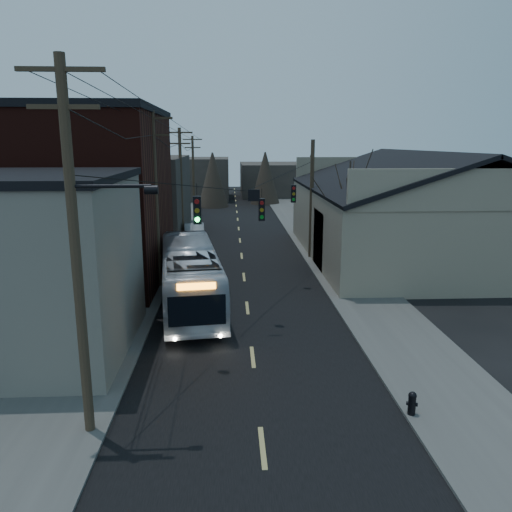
# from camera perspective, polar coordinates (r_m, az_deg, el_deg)

# --- Properties ---
(ground) EXTENTS (160.00, 160.00, 0.00)m
(ground) POSITION_cam_1_polar(r_m,az_deg,el_deg) (13.31, 1.37, -25.87)
(ground) COLOR black
(ground) RESTS_ON ground
(road_surface) EXTENTS (9.00, 110.00, 0.02)m
(road_surface) POSITION_cam_1_polar(r_m,az_deg,el_deg) (41.20, -1.79, 1.26)
(road_surface) COLOR black
(road_surface) RESTS_ON ground
(sidewalk_left) EXTENTS (4.00, 110.00, 0.12)m
(sidewalk_left) POSITION_cam_1_polar(r_m,az_deg,el_deg) (41.57, -10.78, 1.21)
(sidewalk_left) COLOR #474744
(sidewalk_left) RESTS_ON ground
(sidewalk_right) EXTENTS (4.00, 110.00, 0.12)m
(sidewalk_right) POSITION_cam_1_polar(r_m,az_deg,el_deg) (41.83, 7.15, 1.41)
(sidewalk_right) COLOR #474744
(sidewalk_right) RESTS_ON ground
(building_clapboard) EXTENTS (8.00, 8.00, 7.00)m
(building_clapboard) POSITION_cam_1_polar(r_m,az_deg,el_deg) (21.55, -25.20, -1.31)
(building_clapboard) COLOR slate
(building_clapboard) RESTS_ON ground
(building_brick) EXTENTS (10.00, 12.00, 10.00)m
(building_brick) POSITION_cam_1_polar(r_m,az_deg,el_deg) (31.87, -19.83, 6.15)
(building_brick) COLOR black
(building_brick) RESTS_ON ground
(building_left_far) EXTENTS (9.00, 14.00, 7.00)m
(building_left_far) POSITION_cam_1_polar(r_m,az_deg,el_deg) (47.39, -13.62, 6.70)
(building_left_far) COLOR #332D29
(building_left_far) RESTS_ON ground
(warehouse) EXTENTS (16.16, 20.60, 7.73)m
(warehouse) POSITION_cam_1_polar(r_m,az_deg,el_deg) (38.37, 18.20, 3.82)
(warehouse) COLOR gray
(warehouse) RESTS_ON ground
(building_far_left) EXTENTS (10.00, 12.00, 6.00)m
(building_far_left) POSITION_cam_1_polar(r_m,az_deg,el_deg) (75.71, -6.99, 8.79)
(building_far_left) COLOR #332D29
(building_far_left) RESTS_ON ground
(building_far_right) EXTENTS (12.00, 14.00, 5.00)m
(building_far_right) POSITION_cam_1_polar(r_m,az_deg,el_deg) (80.93, 2.59, 8.77)
(building_far_right) COLOR #332D29
(building_far_right) RESTS_ON ground
(bare_tree) EXTENTS (0.40, 0.40, 7.20)m
(bare_tree) POSITION_cam_1_polar(r_m,az_deg,el_deg) (31.57, 10.48, 4.08)
(bare_tree) COLOR black
(bare_tree) RESTS_ON ground
(utility_lines) EXTENTS (11.24, 45.28, 10.50)m
(utility_lines) POSITION_cam_1_polar(r_m,az_deg,el_deg) (34.72, -6.82, 7.24)
(utility_lines) COLOR #382B1E
(utility_lines) RESTS_ON ground
(bus) EXTENTS (4.12, 11.83, 3.23)m
(bus) POSITION_cam_1_polar(r_m,az_deg,el_deg) (25.92, -7.53, -2.23)
(bus) COLOR silver
(bus) RESTS_ON ground
(parked_car) EXTENTS (2.07, 4.82, 1.55)m
(parked_car) POSITION_cam_1_polar(r_m,az_deg,el_deg) (42.77, -7.07, 2.64)
(parked_car) COLOR #9C9FA4
(parked_car) RESTS_ON ground
(fire_hydrant) EXTENTS (0.37, 0.26, 0.75)m
(fire_hydrant) POSITION_cam_1_polar(r_m,az_deg,el_deg) (16.68, 17.41, -15.66)
(fire_hydrant) COLOR black
(fire_hydrant) RESTS_ON sidewalk_right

